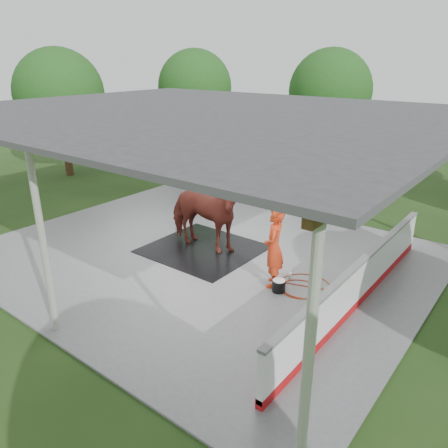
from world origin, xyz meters
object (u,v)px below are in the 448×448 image
Objects in this scene: dasher_board at (359,285)px; horse at (202,214)px; handler at (274,248)px; wash_bucket at (279,285)px.

dasher_board is 3.10× the size of horse.
horse is 2.80m from handler.
horse is at bearing 177.24° from dasher_board.
dasher_board is 3.99× the size of handler.
horse is 1.29× the size of handler.
wash_bucket is at bearing -108.04° from horse.
wash_bucket is at bearing 32.13° from handler.
dasher_board is 4.82m from horse.
horse reaches higher than handler.
dasher_board is 24.55× the size of wash_bucket.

